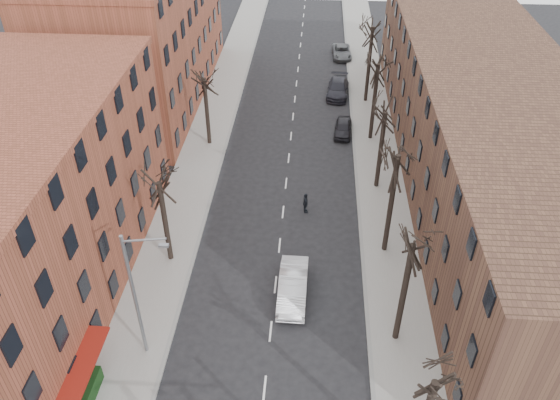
# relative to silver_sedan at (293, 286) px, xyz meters

# --- Properties ---
(sidewalk_left) EXTENTS (4.00, 90.00, 0.15)m
(sidewalk_left) POSITION_rel_silver_sedan_xyz_m (-9.21, 19.92, -0.79)
(sidewalk_left) COLOR gray
(sidewalk_left) RESTS_ON ground
(sidewalk_right) EXTENTS (4.00, 90.00, 0.15)m
(sidewalk_right) POSITION_rel_silver_sedan_xyz_m (6.79, 19.92, -0.79)
(sidewalk_right) COLOR gray
(sidewalk_right) RESTS_ON ground
(building_left_near) EXTENTS (12.00, 26.00, 12.00)m
(building_left_near) POSITION_rel_silver_sedan_xyz_m (-17.21, -0.08, 5.14)
(building_left_near) COLOR brown
(building_left_near) RESTS_ON ground
(building_left_far) EXTENTS (12.00, 28.00, 14.00)m
(building_left_far) POSITION_rel_silver_sedan_xyz_m (-17.21, 28.92, 6.14)
(building_left_far) COLOR brown
(building_left_far) RESTS_ON ground
(building_right) EXTENTS (12.00, 50.00, 10.00)m
(building_right) POSITION_rel_silver_sedan_xyz_m (14.79, 14.92, 4.14)
(building_right) COLOR #513425
(building_right) RESTS_ON ground
(tree_right_b) EXTENTS (5.20, 5.20, 10.80)m
(tree_right_b) POSITION_rel_silver_sedan_xyz_m (6.39, -3.08, -0.86)
(tree_right_b) COLOR black
(tree_right_b) RESTS_ON ground
(tree_right_c) EXTENTS (5.20, 5.20, 11.60)m
(tree_right_c) POSITION_rel_silver_sedan_xyz_m (6.39, 4.92, -0.86)
(tree_right_c) COLOR black
(tree_right_c) RESTS_ON ground
(tree_right_d) EXTENTS (5.20, 5.20, 10.00)m
(tree_right_d) POSITION_rel_silver_sedan_xyz_m (6.39, 12.92, -0.86)
(tree_right_d) COLOR black
(tree_right_d) RESTS_ON ground
(tree_right_e) EXTENTS (5.20, 5.20, 10.80)m
(tree_right_e) POSITION_rel_silver_sedan_xyz_m (6.39, 20.92, -0.86)
(tree_right_e) COLOR black
(tree_right_e) RESTS_ON ground
(tree_right_f) EXTENTS (5.20, 5.20, 11.60)m
(tree_right_f) POSITION_rel_silver_sedan_xyz_m (6.39, 28.92, -0.86)
(tree_right_f) COLOR black
(tree_right_f) RESTS_ON ground
(tree_left_a) EXTENTS (5.20, 5.20, 9.50)m
(tree_left_a) POSITION_rel_silver_sedan_xyz_m (-8.81, 2.92, -0.86)
(tree_left_a) COLOR black
(tree_left_a) RESTS_ON ground
(tree_left_b) EXTENTS (5.20, 5.20, 9.50)m
(tree_left_b) POSITION_rel_silver_sedan_xyz_m (-8.81, 18.92, -0.86)
(tree_left_b) COLOR black
(tree_left_b) RESTS_ON ground
(streetlight) EXTENTS (2.45, 0.22, 9.03)m
(streetlight) POSITION_rel_silver_sedan_xyz_m (-8.24, -5.08, 4.15)
(streetlight) COLOR slate
(streetlight) RESTS_ON ground
(silver_sedan) EXTENTS (1.90, 5.25, 1.72)m
(silver_sedan) POSITION_rel_silver_sedan_xyz_m (0.00, 0.00, 0.00)
(silver_sedan) COLOR silver
(silver_sedan) RESTS_ON ground
(parked_car_near) EXTENTS (1.95, 4.12, 1.36)m
(parked_car_near) POSITION_rel_silver_sedan_xyz_m (3.80, 21.69, -0.18)
(parked_car_near) COLOR black
(parked_car_near) RESTS_ON ground
(parked_car_mid) EXTENTS (2.71, 5.64, 1.59)m
(parked_car_mid) POSITION_rel_silver_sedan_xyz_m (3.42, 30.31, -0.07)
(parked_car_mid) COLOR black
(parked_car_mid) RESTS_ON ground
(parked_car_far) EXTENTS (2.48, 4.94, 1.34)m
(parked_car_far) POSITION_rel_silver_sedan_xyz_m (4.09, 41.18, -0.19)
(parked_car_far) COLOR #515357
(parked_car_far) RESTS_ON ground
(pedestrian_crossing) EXTENTS (0.64, 1.10, 1.76)m
(pedestrian_crossing) POSITION_rel_silver_sedan_xyz_m (0.54, 9.06, 0.02)
(pedestrian_crossing) COLOR black
(pedestrian_crossing) RESTS_ON ground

